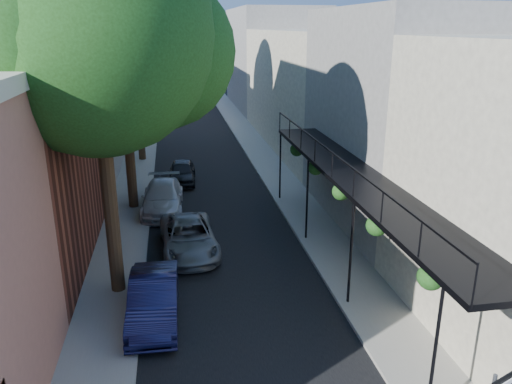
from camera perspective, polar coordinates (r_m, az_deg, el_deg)
name	(u,v)px	position (r m, az deg, el deg)	size (l,w,h in m)	color
road_surface	(199,148)	(35.96, -6.54, 5.05)	(6.00, 64.00, 0.01)	black
sidewalk_left	(142,149)	(35.97, -12.93, 4.79)	(2.00, 64.00, 0.12)	gray
sidewalk_right	(254,145)	(36.37, -0.21, 5.41)	(2.00, 64.00, 0.12)	gray
buildings_left	(49,82)	(34.71, -22.55, 11.58)	(10.10, 59.10, 12.00)	#B8745E
buildings_right	(325,83)	(36.30, 7.90, 12.20)	(9.80, 55.00, 10.00)	beige
oak_near	(111,40)	(15.31, -16.20, 16.34)	(7.48, 6.80, 11.42)	#332214
oak_mid	(131,55)	(23.28, -14.10, 14.96)	(6.60, 6.00, 10.20)	#332214
oak_far	(141,26)	(32.27, -13.05, 17.99)	(7.70, 7.00, 11.90)	#332214
parked_car_b	(154,299)	(15.23, -11.61, -11.91)	(1.38, 3.96, 1.31)	#121339
parked_car_c	(189,237)	(19.24, -7.69, -5.14)	(2.03, 4.39, 1.22)	slate
parked_car_d	(163,197)	(23.68, -10.63, -0.61)	(1.84, 4.53, 1.31)	silver
parked_car_e	(182,172)	(27.84, -8.45, 2.28)	(1.43, 3.56, 1.21)	black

